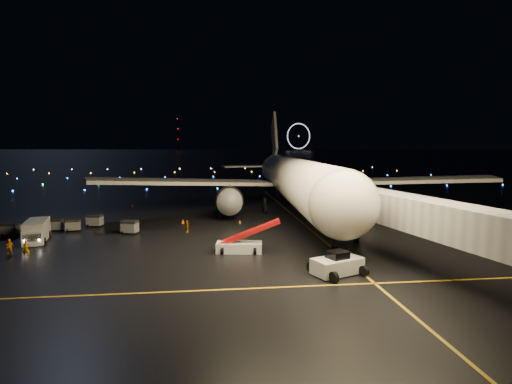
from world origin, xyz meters
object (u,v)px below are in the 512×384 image
Objects in this scene: service_truck at (37,231)px; crew_b at (10,247)px; baggage_cart_0 at (130,227)px; crew_c at (187,226)px; crew_a at (26,249)px; belt_loader at (239,236)px; airliner at (292,155)px; pushback_tug at (337,263)px; baggage_cart_3 at (73,225)px; baggage_cart_1 at (95,221)px; baggage_cart_2 at (55,225)px; baggage_cart_4 at (10,229)px.

crew_b is at bearing -106.76° from service_truck.
crew_c is at bearing 14.91° from baggage_cart_0.
crew_a reaches higher than crew_c.
crew_b is at bearing -123.96° from baggage_cart_0.
belt_loader is 16.84m from baggage_cart_0.
airliner reaches higher than baggage_cart_0.
pushback_tug is at bearing -39.51° from service_truck.
service_truck reaches higher than baggage_cart_3.
baggage_cart_1 is (-26.72, 23.72, -0.21)m from pushback_tug.
baggage_cart_0 is 1.00× the size of baggage_cart_1.
baggage_cart_0 is 1.08× the size of baggage_cart_2.
airliner is 42.72m from crew_b.
belt_loader is 29.68m from baggage_cart_4.
crew_b is 11.37m from baggage_cart_3.
belt_loader is 11.95m from crew_c.
crew_c is 0.81× the size of baggage_cart_1.
airliner is at bearing 32.53° from crew_a.
service_truck is 3.56× the size of baggage_cart_0.
crew_a reaches higher than baggage_cart_3.
crew_a is 12.61m from baggage_cart_3.
pushback_tug is 37.88m from baggage_cart_2.
baggage_cart_1 reaches higher than crew_b.
baggage_cart_1 is at bearing 69.14° from crew_b.
baggage_cart_4 is at bearing -173.93° from baggage_cart_3.
baggage_cart_2 is at bearing -117.87° from crew_c.
crew_b is (-34.32, -23.94, -8.60)m from airliner.
pushback_tug reaches higher than crew_c.
crew_b is at bearing -82.12° from crew_c.
baggage_cart_2 is (-31.15, 21.55, -0.27)m from pushback_tug.
crew_c is at bearing -1.05° from baggage_cart_4.
baggage_cart_0 is 1.07× the size of baggage_cart_3.
crew_c is 0.88× the size of baggage_cart_2.
crew_a is (-32.04, -25.49, -8.51)m from airliner.
baggage_cart_3 is (2.40, -0.45, 0.00)m from baggage_cart_2.
service_truck is 4.36× the size of crew_c.
crew_a is at bearing -138.52° from airliner.
baggage_cart_2 is at bearing 92.84° from crew_a.
baggage_cart_3 is (0.37, 12.61, -0.14)m from crew_a.
baggage_cart_1 reaches higher than crew_c.
baggage_cart_0 reaches higher than baggage_cart_2.
belt_loader is at bearing -109.81° from airliner.
airliner is 9.73× the size of service_truck.
crew_b is at bearing -64.89° from baggage_cart_4.
airliner is 37.20× the size of baggage_cart_3.
crew_b is 13.45m from baggage_cart_0.
service_truck is at bearing 130.92° from pushback_tug.
pushback_tug is at bearing -25.32° from baggage_cart_0.
pushback_tug reaches higher than baggage_cart_1.
baggage_cart_0 is (-23.99, -15.33, -8.59)m from airliner.
airliner is 42.43× the size of crew_c.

